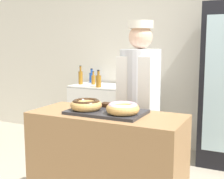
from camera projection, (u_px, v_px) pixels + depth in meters
wall_back at (176, 52)px, 4.32m from camera, size 8.00×0.06×2.70m
display_counter at (107, 168)px, 2.55m from camera, size 1.24×0.53×0.92m
serving_tray at (107, 112)px, 2.48m from camera, size 0.60×0.37×0.02m
donut_chocolate_glaze at (86, 104)px, 2.51m from camera, size 0.26×0.26×0.08m
donut_light_glaze at (123, 108)px, 2.37m from camera, size 0.26×0.26×0.08m
brownie_back_left at (106, 105)px, 2.63m from camera, size 0.08×0.08×0.03m
brownie_back_right at (122, 106)px, 2.57m from camera, size 0.08×0.08×0.03m
baker_person at (139, 106)px, 2.95m from camera, size 0.38×0.38×1.68m
chest_freezer at (110, 115)px, 4.51m from camera, size 1.10×0.56×0.87m
bottle_blue at (92, 77)px, 4.80m from camera, size 0.07×0.07×0.22m
bottle_amber at (93, 79)px, 4.59m from camera, size 0.06×0.06×0.19m
bottle_amber_b at (98, 81)px, 4.28m from camera, size 0.07×0.07×0.24m
bottle_amber_b_b at (81, 77)px, 4.59m from camera, size 0.06×0.06×0.28m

